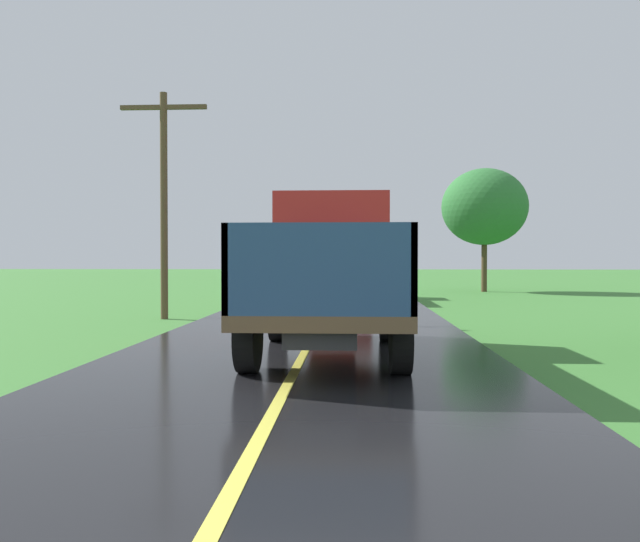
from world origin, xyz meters
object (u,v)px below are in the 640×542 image
object	(u,v)px
banana_truck_near	(330,270)
roadside_tree_near_left	(484,207)
utility_pole_roadside	(164,194)
banana_truck_far	(342,263)

from	to	relation	value
banana_truck_near	roadside_tree_near_left	world-z (taller)	roadside_tree_near_left
banana_truck_near	roadside_tree_near_left	xyz separation A→B (m)	(7.02, 20.99, 2.81)
banana_truck_near	utility_pole_roadside	world-z (taller)	utility_pole_roadside
banana_truck_near	utility_pole_roadside	distance (m)	7.83
roadside_tree_near_left	banana_truck_far	bearing A→B (deg)	-139.93
roadside_tree_near_left	banana_truck_near	bearing A→B (deg)	-108.48
banana_truck_near	roadside_tree_near_left	size ratio (longest dim) A/B	0.94
banana_truck_near	banana_truck_far	world-z (taller)	same
banana_truck_near	banana_truck_far	size ratio (longest dim) A/B	1.00
banana_truck_far	roadside_tree_near_left	bearing A→B (deg)	40.07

